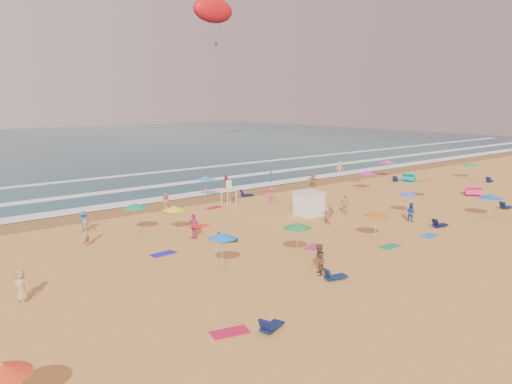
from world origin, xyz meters
TOP-DOWN VIEW (x-y plane):
  - ground at (0.00, 0.00)m, footprint 220.00×220.00m
  - ocean at (0.00, 84.00)m, footprint 220.00×140.00m
  - wet_sand at (0.00, 12.50)m, footprint 220.00×220.00m
  - surf_foam at (0.00, 21.32)m, footprint 200.00×18.70m
  - cabana at (0.90, 0.64)m, footprint 2.00×2.00m
  - cabana_roof at (0.90, 0.64)m, footprint 2.20×2.20m
  - bicycle at (2.80, 0.34)m, footprint 0.76×1.63m
  - lifeguard_stand at (-2.25, 8.23)m, footprint 1.20×1.20m
  - beach_umbrellas at (0.89, 0.07)m, footprint 65.15×28.11m
  - loungers at (5.44, -3.60)m, footprint 48.40×25.89m
  - towels at (-0.53, -2.67)m, footprint 41.59×24.71m
  - popup_tents at (22.26, 0.87)m, footprint 5.24×11.94m
  - beachgoers at (-1.46, 5.30)m, footprint 47.35×27.48m
  - parasail at (33.87, 62.88)m, footprint 9.85×3.45m

SIDE VIEW (x-z plane):
  - ground at x=0.00m, z-range 0.00..0.00m
  - ocean at x=0.00m, z-range -0.09..0.09m
  - wet_sand at x=0.00m, z-range 0.01..0.01m
  - towels at x=-0.53m, z-range 0.00..0.03m
  - surf_foam at x=0.00m, z-range 0.08..0.12m
  - loungers at x=5.44m, z-range 0.00..0.34m
  - bicycle at x=2.80m, z-range 0.00..0.82m
  - popup_tents at x=22.26m, z-range 0.00..1.20m
  - beachgoers at x=-1.46m, z-range -0.27..1.87m
  - cabana at x=0.90m, z-range 0.00..2.00m
  - lifeguard_stand at x=-2.25m, z-range 0.00..2.10m
  - beach_umbrellas at x=0.89m, z-range 1.69..2.42m
  - cabana_roof at x=0.90m, z-range 2.00..2.12m
  - parasail at x=33.87m, z-range 23.71..33.87m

